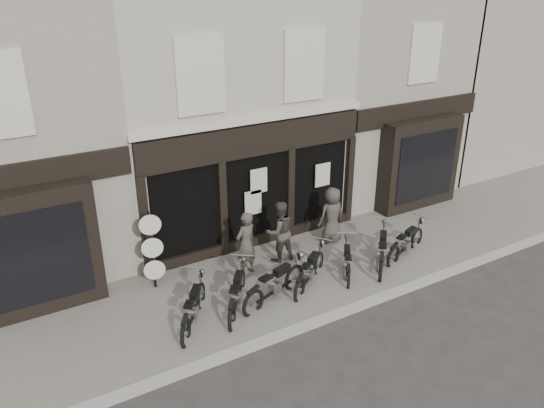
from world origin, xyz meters
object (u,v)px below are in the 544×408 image
motorcycle_1 (237,296)px  motorcycle_4 (347,263)px  man_left (246,244)px  man_right (332,215)px  man_centre (279,231)px  advert_sign_post (153,254)px  motorcycle_0 (194,310)px  motorcycle_3 (310,273)px  motorcycle_5 (382,253)px  motorcycle_2 (275,287)px  motorcycle_6 (406,245)px

motorcycle_1 → motorcycle_4: motorcycle_1 is taller
man_left → man_right: 3.20m
motorcycle_4 → man_centre: 2.11m
motorcycle_4 → advert_sign_post: advert_sign_post is taller
motorcycle_0 → man_centre: (3.32, 1.52, 0.61)m
motorcycle_3 → motorcycle_5: 2.40m
man_right → motorcycle_2: bearing=29.8°
motorcycle_3 → motorcycle_6: 3.37m
motorcycle_3 → motorcycle_6: motorcycle_6 is taller
motorcycle_2 → man_left: man_left is taller
motorcycle_4 → man_left: size_ratio=0.90×
motorcycle_2 → motorcycle_6: bearing=-17.8°
man_centre → man_right: (1.98, 0.16, -0.02)m
motorcycle_5 → motorcycle_0: bearing=131.6°
motorcycle_1 → motorcycle_2: (1.02, -0.17, 0.02)m
motorcycle_6 → advert_sign_post: (-7.02, 2.03, 0.72)m
motorcycle_4 → man_left: 2.90m
motorcycle_2 → motorcycle_3: size_ratio=1.21×
motorcycle_1 → motorcycle_6: 5.56m
man_left → man_centre: bearing=172.2°
motorcycle_2 → man_right: 3.65m
man_right → advert_sign_post: 5.60m
motorcycle_0 → motorcycle_2: size_ratio=0.84×
man_left → man_centre: size_ratio=1.02×
motorcycle_2 → motorcycle_6: size_ratio=1.08×
motorcycle_4 → man_left: man_left is taller
motorcycle_5 → man_centre: (-2.44, 1.67, 0.59)m
motorcycle_5 → motorcycle_3: bearing=129.2°
motorcycle_3 → motorcycle_5: motorcycle_5 is taller
motorcycle_3 → man_right: (1.93, 1.66, 0.60)m
motorcycle_0 → man_centre: 3.70m
motorcycle_3 → man_left: size_ratio=1.01×
motorcycle_3 → motorcycle_0: bearing=144.7°
motorcycle_0 → motorcycle_5: 5.76m
motorcycle_3 → motorcycle_4: 1.24m
motorcycle_0 → man_right: (5.30, 1.68, 0.59)m
advert_sign_post → motorcycle_3: bearing=-14.7°
motorcycle_4 → motorcycle_3: bearing=123.6°
motorcycle_3 → man_centre: 1.63m
motorcycle_1 → man_left: bearing=-0.2°
advert_sign_post → motorcycle_5: bearing=-6.1°
motorcycle_2 → man_centre: 2.09m
motorcycle_4 → motorcycle_6: size_ratio=0.80×
motorcycle_3 → man_right: man_right is taller
motorcycle_1 → advert_sign_post: 2.50m
man_left → man_right: (3.18, 0.38, -0.04)m
man_left → motorcycle_3: bearing=116.2°
motorcycle_6 → motorcycle_0: bearing=159.4°
motorcycle_5 → man_centre: man_centre is taller
motorcycle_5 → motorcycle_6: bearing=-44.5°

